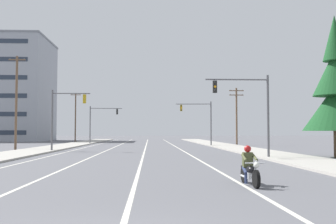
% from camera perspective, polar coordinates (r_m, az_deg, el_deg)
% --- Properties ---
extents(lane_stripe_center, '(0.16, 100.00, 0.01)m').
position_cam_1_polar(lane_stripe_center, '(51.36, -3.26, -5.09)').
color(lane_stripe_center, beige).
rests_on(lane_stripe_center, ground).
extents(lane_stripe_left, '(0.16, 100.00, 0.01)m').
position_cam_1_polar(lane_stripe_left, '(51.56, -7.73, -5.06)').
color(lane_stripe_left, beige).
rests_on(lane_stripe_left, ground).
extents(lane_stripe_right, '(0.16, 100.00, 0.01)m').
position_cam_1_polar(lane_stripe_right, '(51.48, 1.22, -5.09)').
color(lane_stripe_right, beige).
rests_on(lane_stripe_right, ground).
extents(lane_stripe_far_left, '(0.16, 100.00, 0.01)m').
position_cam_1_polar(lane_stripe_far_left, '(52.00, -11.67, -5.01)').
color(lane_stripe_far_left, beige).
rests_on(lane_stripe_far_left, ground).
extents(sidewalk_kerb_right, '(4.40, 110.00, 0.14)m').
position_cam_1_polar(sidewalk_kerb_right, '(47.49, 9.94, -5.15)').
color(sidewalk_kerb_right, '#ADA89E').
rests_on(sidewalk_kerb_right, ground).
extents(sidewalk_kerb_left, '(4.40, 110.00, 0.14)m').
position_cam_1_polar(sidewalk_kerb_left, '(47.79, -16.73, -5.05)').
color(sidewalk_kerb_left, '#ADA89E').
rests_on(sidewalk_kerb_left, ground).
extents(motorcycle_with_rider, '(0.70, 2.19, 1.46)m').
position_cam_1_polar(motorcycle_with_rider, '(15.00, 11.71, -8.13)').
color(motorcycle_with_rider, black).
rests_on(motorcycle_with_rider, ground).
extents(traffic_signal_near_right, '(4.76, 0.37, 6.20)m').
position_cam_1_polar(traffic_signal_near_right, '(29.76, 11.79, 1.25)').
color(traffic_signal_near_right, '#56565B').
rests_on(traffic_signal_near_right, ground).
extents(traffic_signal_near_left, '(3.86, 0.37, 6.20)m').
position_cam_1_polar(traffic_signal_near_left, '(40.94, -14.97, 0.09)').
color(traffic_signal_near_left, '#56565B').
rests_on(traffic_signal_near_left, ground).
extents(traffic_signal_mid_right, '(4.96, 0.49, 6.20)m').
position_cam_1_polar(traffic_signal_mid_right, '(54.86, 4.77, -0.66)').
color(traffic_signal_mid_right, '#56565B').
rests_on(traffic_signal_mid_right, ground).
extents(traffic_signal_mid_left, '(5.26, 0.54, 6.20)m').
position_cam_1_polar(traffic_signal_mid_left, '(65.66, -9.90, -0.98)').
color(traffic_signal_mid_left, '#56565B').
rests_on(traffic_signal_mid_left, ground).
extents(utility_pole_left_near, '(1.85, 0.26, 10.41)m').
position_cam_1_polar(utility_pole_left_near, '(46.71, -21.12, 1.50)').
color(utility_pole_left_near, brown).
rests_on(utility_pole_left_near, ground).
extents(utility_pole_right_far, '(2.19, 0.26, 8.50)m').
position_cam_1_polar(utility_pole_right_far, '(59.19, 9.90, -0.30)').
color(utility_pole_right_far, brown).
rests_on(utility_pole_right_far, ground).
extents(utility_pole_left_far, '(2.05, 0.26, 9.90)m').
position_cam_1_polar(utility_pole_left_far, '(81.98, -13.26, -0.60)').
color(utility_pole_left_far, brown).
rests_on(utility_pole_left_far, ground).
extents(conifer_tree_right_verge_near, '(5.02, 5.02, 11.05)m').
position_cam_1_polar(conifer_tree_right_verge_near, '(32.95, 23.13, 2.73)').
color(conifer_tree_right_verge_near, '#4C3828').
rests_on(conifer_tree_right_verge_near, ground).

